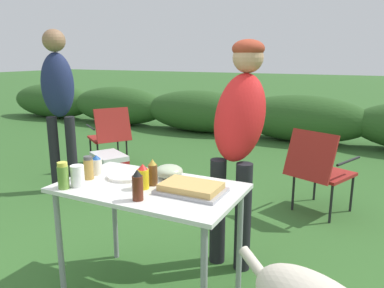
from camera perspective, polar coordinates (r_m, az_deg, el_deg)
The scene contains 17 objects.
shrub_hedge at distance 6.92m, azimuth 16.33°, elevation 3.75°, with size 14.40×0.90×0.83m.
folding_table at distance 2.30m, azimuth -6.52°, elevation -8.18°, with size 1.10×0.64×0.74m.
food_tray at distance 2.15m, azimuth -0.13°, elevation -6.77°, with size 0.38×0.25×0.06m.
plate_stack at distance 2.45m, azimuth -9.92°, elevation -4.78°, with size 0.25×0.25×0.02m, color white.
mixing_bowl at distance 2.40m, azimuth -3.54°, elevation -4.17°, with size 0.18×0.18×0.08m, color #ADBC99.
paper_cup_stack at distance 2.34m, azimuth -17.05°, elevation -4.67°, with size 0.08×0.08×0.13m, color white.
bbq_sauce_bottle at distance 2.04m, azimuth -8.29°, elevation -6.28°, with size 0.06×0.06×0.17m.
spice_jar at distance 2.45m, azimuth -15.49°, elevation -3.54°, with size 0.06×0.06×0.15m.
beer_bottle at distance 2.27m, azimuth -6.00°, elevation -4.39°, with size 0.06×0.06×0.16m.
mustard_bottle at distance 2.21m, azimuth -7.48°, elevation -5.00°, with size 0.07×0.07×0.15m.
mayo_bottle at distance 2.54m, azimuth -14.34°, elevation -3.14°, with size 0.07×0.07×0.13m.
relish_jar at distance 2.32m, azimuth -19.04°, elevation -4.60°, with size 0.06×0.06×0.16m.
standing_person_in_dark_puffer at distance 2.65m, azimuth 7.17°, elevation 2.57°, with size 0.39×0.50×1.62m.
standing_person_in_red_jacket at distance 4.31m, azimuth -19.69°, elevation 7.03°, with size 0.42×0.39×1.77m.
camp_chair_green_behind_table at distance 5.20m, azimuth -12.43°, elevation 1.56°, with size 0.75×0.72×0.83m.
camp_chair_near_hedge at distance 3.75m, azimuth 18.74°, elevation -3.41°, with size 0.65×0.72×0.83m.
cooler_box at distance 4.69m, azimuth -12.44°, elevation -3.49°, with size 0.58×0.51×0.34m.
Camera 1 is at (1.18, -1.79, 1.51)m, focal length 35.00 mm.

